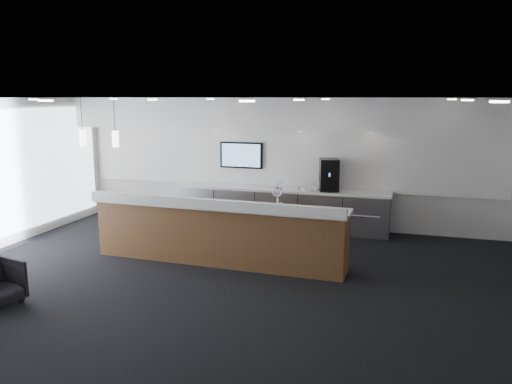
% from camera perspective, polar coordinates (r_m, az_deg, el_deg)
% --- Properties ---
extents(ground, '(10.00, 10.00, 0.00)m').
position_cam_1_polar(ground, '(8.37, -3.61, -10.30)').
color(ground, black).
rests_on(ground, ground).
extents(ceiling, '(10.00, 8.00, 0.02)m').
position_cam_1_polar(ceiling, '(7.81, -3.87, 10.70)').
color(ceiling, black).
rests_on(ceiling, back_wall).
extents(back_wall, '(10.00, 0.02, 3.00)m').
position_cam_1_polar(back_wall, '(11.74, 3.11, 3.39)').
color(back_wall, silver).
rests_on(back_wall, ground).
extents(soffit_bulkhead, '(10.00, 0.90, 0.70)m').
position_cam_1_polar(soffit_bulkhead, '(11.21, 2.62, 8.94)').
color(soffit_bulkhead, white).
rests_on(soffit_bulkhead, back_wall).
extents(alcove_panel, '(9.80, 0.06, 1.40)m').
position_cam_1_polar(alcove_panel, '(11.70, 3.08, 3.86)').
color(alcove_panel, white).
rests_on(alcove_panel, back_wall).
extents(back_credenza, '(5.06, 0.66, 0.95)m').
position_cam_1_polar(back_credenza, '(11.57, 2.63, -1.86)').
color(back_credenza, gray).
rests_on(back_credenza, ground).
extents(wall_tv, '(1.05, 0.08, 0.62)m').
position_cam_1_polar(wall_tv, '(11.91, -1.69, 4.23)').
color(wall_tv, black).
rests_on(wall_tv, back_wall).
extents(pendant_left, '(0.12, 0.12, 0.30)m').
position_cam_1_polar(pendant_left, '(9.64, -15.65, 5.88)').
color(pendant_left, '#FFE9C6').
rests_on(pendant_left, ceiling).
extents(pendant_right, '(0.12, 0.12, 0.30)m').
position_cam_1_polar(pendant_right, '(10.03, -19.05, 5.86)').
color(pendant_right, '#FFE9C6').
rests_on(pendant_right, ceiling).
extents(ceiling_can_lights, '(7.00, 5.00, 0.02)m').
position_cam_1_polar(ceiling_can_lights, '(7.81, -3.87, 10.48)').
color(ceiling_can_lights, white).
rests_on(ceiling_can_lights, ceiling).
extents(service_counter, '(4.81, 0.95, 1.49)m').
position_cam_1_polar(service_counter, '(9.20, -4.36, -4.57)').
color(service_counter, brown).
rests_on(service_counter, ground).
extents(coffee_machine, '(0.51, 0.59, 0.72)m').
position_cam_1_polar(coffee_machine, '(11.22, 8.33, 1.95)').
color(coffee_machine, black).
rests_on(coffee_machine, back_credenza).
extents(info_sign_left, '(0.16, 0.07, 0.22)m').
position_cam_1_polar(info_sign_left, '(11.37, 2.66, 0.92)').
color(info_sign_left, silver).
rests_on(info_sign_left, back_credenza).
extents(info_sign_right, '(0.16, 0.03, 0.21)m').
position_cam_1_polar(info_sign_right, '(11.16, 6.80, 0.64)').
color(info_sign_right, silver).
rests_on(info_sign_right, back_credenza).
extents(cup_0, '(0.09, 0.09, 0.08)m').
position_cam_1_polar(cup_0, '(11.11, 9.08, 0.19)').
color(cup_0, white).
rests_on(cup_0, back_credenza).
extents(cup_1, '(0.12, 0.12, 0.08)m').
position_cam_1_polar(cup_1, '(11.13, 8.37, 0.23)').
color(cup_1, white).
rests_on(cup_1, back_credenza).
extents(cup_2, '(0.11, 0.11, 0.08)m').
position_cam_1_polar(cup_2, '(11.15, 7.66, 0.27)').
color(cup_2, white).
rests_on(cup_2, back_credenza).
extents(cup_3, '(0.12, 0.12, 0.08)m').
position_cam_1_polar(cup_3, '(11.17, 6.95, 0.30)').
color(cup_3, white).
rests_on(cup_3, back_credenza).
extents(cup_4, '(0.12, 0.12, 0.08)m').
position_cam_1_polar(cup_4, '(11.19, 6.24, 0.34)').
color(cup_4, white).
rests_on(cup_4, back_credenza).
extents(cup_5, '(0.10, 0.10, 0.08)m').
position_cam_1_polar(cup_5, '(11.22, 5.54, 0.38)').
color(cup_5, white).
rests_on(cup_5, back_credenza).
extents(cup_6, '(0.13, 0.13, 0.08)m').
position_cam_1_polar(cup_6, '(11.25, 4.84, 0.42)').
color(cup_6, white).
rests_on(cup_6, back_credenza).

